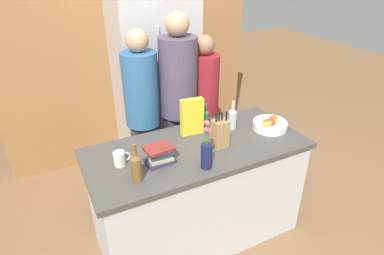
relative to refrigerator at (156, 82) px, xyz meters
name	(u,v)px	position (x,y,z in m)	size (l,w,h in m)	color
ground_plane	(197,231)	(-0.16, -1.28, -0.99)	(14.00, 14.00, 0.00)	brown
kitchen_island	(197,192)	(-0.16, -1.28, -0.54)	(1.72, 0.78, 0.90)	silver
back_wall_wood	(129,48)	(-0.16, 0.36, 0.31)	(2.92, 0.12, 2.60)	#9E6B3D
refrigerator	(156,82)	(0.00, 0.00, 0.00)	(0.83, 0.63, 1.98)	#B7B7BC
fruit_bowl	(270,124)	(0.53, -1.30, -0.05)	(0.29, 0.29, 0.11)	silver
knife_block	(220,133)	(0.00, -1.36, 0.03)	(0.11, 0.10, 0.29)	#A87A4C
flower_vase	(207,152)	(-0.23, -1.55, 0.04)	(0.08, 0.08, 0.36)	#191E4C
cereal_box	(192,117)	(-0.10, -1.08, 0.07)	(0.19, 0.08, 0.31)	yellow
coffee_mug	(120,159)	(-0.76, -1.25, -0.04)	(0.13, 0.08, 0.10)	silver
book_stack	(160,155)	(-0.50, -1.35, -0.03)	(0.21, 0.17, 0.12)	#2D334C
bottle_oil	(206,117)	(0.06, -1.01, 0.00)	(0.06, 0.06, 0.21)	#286633
bottle_vinegar	(232,118)	(0.24, -1.15, 0.01)	(0.07, 0.07, 0.25)	#B2BCC1
bottle_wine	(136,167)	(-0.71, -1.48, 0.02)	(0.07, 0.07, 0.28)	brown
person_at_sink	(143,109)	(-0.35, -0.54, -0.04)	(0.32, 0.32, 1.68)	#383842
person_in_blue	(179,99)	(-0.01, -0.63, 0.03)	(0.35, 0.35, 1.81)	#383842
person_in_red_tee	(204,104)	(0.28, -0.58, -0.10)	(0.30, 0.30, 1.58)	#383842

